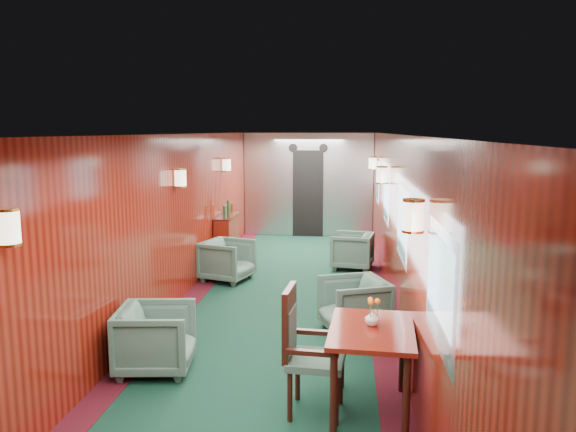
# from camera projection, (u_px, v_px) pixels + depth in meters

# --- Properties ---
(room) EXTENTS (12.00, 12.10, 2.40)m
(room) POSITION_uv_depth(u_px,v_px,m) (276.00, 195.00, 7.13)
(room) COLOR #0E3222
(room) RESTS_ON ground
(bulkhead) EXTENTS (2.98, 0.17, 2.39)m
(bulkhead) POSITION_uv_depth(u_px,v_px,m) (308.00, 185.00, 13.01)
(bulkhead) COLOR #B8BBC0
(bulkhead) RESTS_ON ground
(windows_right) EXTENTS (0.02, 8.60, 0.80)m
(windows_right) POSITION_uv_depth(u_px,v_px,m) (393.00, 208.00, 7.25)
(windows_right) COLOR #BBBCC2
(windows_right) RESTS_ON ground
(wall_sconces) EXTENTS (2.97, 7.97, 0.25)m
(wall_sconces) POSITION_uv_depth(u_px,v_px,m) (282.00, 179.00, 7.66)
(wall_sconces) COLOR beige
(wall_sconces) RESTS_ON ground
(dining_table) EXTENTS (0.78, 1.07, 0.77)m
(dining_table) POSITION_uv_depth(u_px,v_px,m) (371.00, 342.00, 4.84)
(dining_table) COLOR maroon
(dining_table) RESTS_ON ground
(side_chair) EXTENTS (0.54, 0.56, 1.12)m
(side_chair) POSITION_uv_depth(u_px,v_px,m) (304.00, 345.00, 4.86)
(side_chair) COLOR #1A3E35
(side_chair) RESTS_ON ground
(credenza) EXTENTS (0.31, 0.98, 1.15)m
(credenza) POSITION_uv_depth(u_px,v_px,m) (227.00, 238.00, 10.55)
(credenza) COLOR maroon
(credenza) RESTS_ON ground
(flower_vase) EXTENTS (0.16, 0.16, 0.14)m
(flower_vase) POSITION_uv_depth(u_px,v_px,m) (373.00, 318.00, 4.87)
(flower_vase) COLOR beige
(flower_vase) RESTS_ON dining_table
(armchair_left_near) EXTENTS (0.83, 0.82, 0.68)m
(armchair_left_near) POSITION_uv_depth(u_px,v_px,m) (156.00, 338.00, 5.74)
(armchair_left_near) COLOR #1A3E35
(armchair_left_near) RESTS_ON ground
(armchair_left_far) EXTENTS (0.93, 0.91, 0.68)m
(armchair_left_far) POSITION_uv_depth(u_px,v_px,m) (227.00, 260.00, 9.20)
(armchair_left_far) COLOR #1A3E35
(armchair_left_far) RESTS_ON ground
(armchair_right_near) EXTENTS (0.96, 0.95, 0.68)m
(armchair_right_near) POSITION_uv_depth(u_px,v_px,m) (354.00, 305.00, 6.82)
(armchair_right_near) COLOR #1A3E35
(armchair_right_near) RESTS_ON ground
(armchair_right_far) EXTENTS (0.82, 0.80, 0.65)m
(armchair_right_far) POSITION_uv_depth(u_px,v_px,m) (352.00, 251.00, 10.00)
(armchair_right_far) COLOR #1A3E35
(armchair_right_far) RESTS_ON ground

